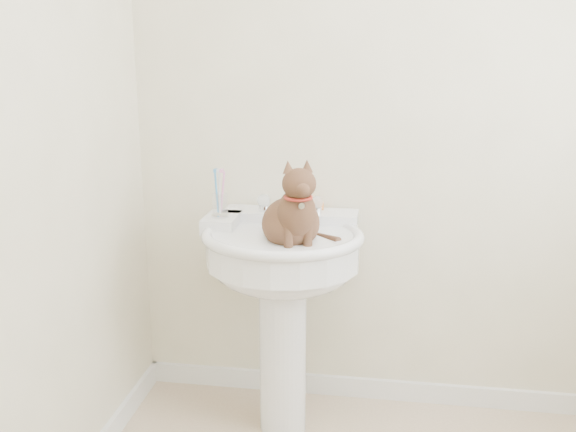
% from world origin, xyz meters
% --- Properties ---
extents(wall_back, '(2.20, 0.00, 2.50)m').
position_xyz_m(wall_back, '(0.00, 1.10, 1.25)').
color(wall_back, beige).
rests_on(wall_back, ground).
extents(baseboard_back, '(2.20, 0.02, 0.09)m').
position_xyz_m(baseboard_back, '(0.00, 1.09, 0.04)').
color(baseboard_back, white).
rests_on(baseboard_back, floor).
extents(pedestal_sink, '(0.63, 0.62, 0.86)m').
position_xyz_m(pedestal_sink, '(-0.44, 0.81, 0.68)').
color(pedestal_sink, white).
rests_on(pedestal_sink, floor).
extents(faucet, '(0.28, 0.12, 0.14)m').
position_xyz_m(faucet, '(-0.44, 0.96, 0.91)').
color(faucet, silver).
rests_on(faucet, pedestal_sink).
extents(soap_bar, '(0.10, 0.07, 0.03)m').
position_xyz_m(soap_bar, '(-0.36, 1.05, 0.88)').
color(soap_bar, orange).
rests_on(soap_bar, pedestal_sink).
extents(toothbrush_cup, '(0.07, 0.07, 0.19)m').
position_xyz_m(toothbrush_cup, '(-0.70, 0.87, 0.91)').
color(toothbrush_cup, silver).
rests_on(toothbrush_cup, pedestal_sink).
extents(cat, '(0.23, 0.29, 0.43)m').
position_xyz_m(cat, '(-0.39, 0.73, 0.91)').
color(cat, brown).
rests_on(cat, pedestal_sink).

